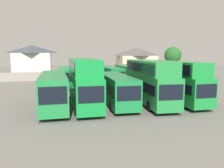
# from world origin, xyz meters

# --- Properties ---
(ground) EXTENTS (140.00, 140.00, 0.00)m
(ground) POSITION_xyz_m (0.00, 18.00, 0.00)
(ground) COLOR slate
(depot_boundary_wall) EXTENTS (56.00, 0.50, 1.80)m
(depot_boundary_wall) POSITION_xyz_m (0.00, 25.27, 0.90)
(depot_boundary_wall) COLOR gray
(depot_boundary_wall) RESTS_ON ground
(bus_1) EXTENTS (2.79, 11.41, 3.54)m
(bus_1) POSITION_xyz_m (-6.99, 0.06, 2.02)
(bus_1) COLOR #1E813C
(bus_1) RESTS_ON ground
(bus_2) EXTENTS (2.64, 12.03, 5.11)m
(bus_2) POSITION_xyz_m (-3.84, 0.32, 2.88)
(bus_2) COLOR #138B37
(bus_2) RESTS_ON ground
(bus_3) EXTENTS (2.90, 10.81, 3.28)m
(bus_3) POSITION_xyz_m (-0.18, 0.06, 1.88)
(bus_3) COLOR #187C3C
(bus_3) RESTS_ON ground
(bus_4) EXTENTS (3.26, 11.73, 4.87)m
(bus_4) POSITION_xyz_m (3.60, -0.25, 2.75)
(bus_4) COLOR #23853B
(bus_4) RESTS_ON ground
(bus_5) EXTENTS (2.76, 11.67, 4.78)m
(bus_5) POSITION_xyz_m (7.00, 0.14, 2.70)
(bus_5) COLOR #198736
(bus_5) RESTS_ON ground
(bus_6) EXTENTS (2.81, 11.01, 3.31)m
(bus_6) POSITION_xyz_m (-5.18, 15.44, 1.90)
(bus_6) COLOR #198C3E
(bus_6) RESTS_ON ground
(bus_7) EXTENTS (2.88, 10.66, 4.87)m
(bus_7) POSITION_xyz_m (-2.02, 15.64, 2.74)
(bus_7) COLOR #117D2E
(bus_7) RESTS_ON ground
(bus_8) EXTENTS (3.19, 11.48, 3.32)m
(bus_8) POSITION_xyz_m (2.25, 15.46, 1.90)
(bus_8) COLOR #187F3F
(bus_8) RESTS_ON ground
(bus_9) EXTENTS (2.98, 11.17, 3.51)m
(bus_9) POSITION_xyz_m (5.79, 15.18, 2.00)
(bus_9) COLOR #1D8B3B
(bus_9) RESTS_ON ground
(house_terrace_left) EXTENTS (9.19, 7.27, 7.74)m
(house_terrace_left) POSITION_xyz_m (-12.82, 34.53, 3.94)
(house_terrace_left) COLOR silver
(house_terrace_left) RESTS_ON ground
(house_terrace_centre) EXTENTS (10.13, 7.34, 7.26)m
(house_terrace_centre) POSITION_xyz_m (13.88, 33.56, 3.70)
(house_terrace_centre) COLOR beige
(house_terrace_centre) RESTS_ON ground
(tree_left_of_lot) EXTENTS (3.87, 3.87, 7.24)m
(tree_left_of_lot) POSITION_xyz_m (19.10, 23.27, 5.28)
(tree_left_of_lot) COLOR brown
(tree_left_of_lot) RESTS_ON ground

